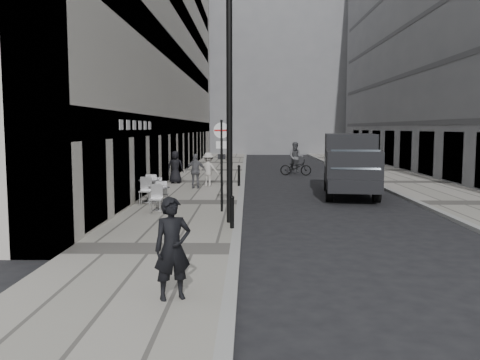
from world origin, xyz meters
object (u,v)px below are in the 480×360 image
at_px(sign_post, 222,153).
at_px(cyclist, 296,162).
at_px(walking_man, 173,248).
at_px(panel_van, 350,161).
at_px(lamppost, 229,92).

distance_m(sign_post, cyclist, 15.35).
relative_size(sign_post, cyclist, 1.49).
distance_m(walking_man, sign_post, 9.12).
bearing_deg(walking_man, panel_van, 44.84).
bearing_deg(cyclist, lamppost, -94.29).
distance_m(lamppost, cyclist, 17.50).
bearing_deg(walking_man, cyclist, 56.82).
height_order(walking_man, lamppost, lamppost).
bearing_deg(walking_man, sign_post, 64.78).
xyz_separation_m(walking_man, panel_van, (5.77, 14.19, 0.55)).
distance_m(sign_post, panel_van, 7.50).
bearing_deg(cyclist, panel_van, -73.42).
xyz_separation_m(sign_post, cyclist, (3.92, 14.78, -1.32)).
bearing_deg(panel_van, cyclist, 106.34).
xyz_separation_m(lamppost, panel_van, (5.08, 7.19, -2.51)).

